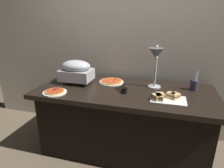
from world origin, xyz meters
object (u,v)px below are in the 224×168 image
chafing_dish (76,70)px  pizza_plate_center (55,92)px  heat_lamp (156,58)px  sauce_cup_near (124,91)px  utensil_holder (194,85)px  pizza_plate_front (111,82)px  sandwich_platter (165,97)px

chafing_dish → pizza_plate_center: size_ratio=1.50×
chafing_dish → heat_lamp: heat_lamp is taller
heat_lamp → sauce_cup_near: heat_lamp is taller
utensil_holder → heat_lamp: bearing=-158.2°
pizza_plate_front → pizza_plate_center: 0.67m
chafing_dish → utensil_holder: chafing_dish is taller
pizza_plate_front → pizza_plate_center: size_ratio=1.19×
pizza_plate_front → sauce_cup_near: size_ratio=4.44×
heat_lamp → sauce_cup_near: bearing=-157.2°
utensil_holder → pizza_plate_center: bearing=-160.9°
sauce_cup_near → utensil_holder: (0.70, 0.29, 0.04)m
sandwich_platter → utensil_holder: size_ratio=1.43×
sandwich_platter → sauce_cup_near: bearing=171.0°
chafing_dish → heat_lamp: 0.92m
pizza_plate_center → utensil_holder: bearing=19.1°
sauce_cup_near → utensil_holder: bearing=22.2°
sandwich_platter → sauce_cup_near: size_ratio=4.97×
pizza_plate_center → sandwich_platter: (1.10, 0.13, 0.01)m
heat_lamp → pizza_plate_front: size_ratio=1.62×
pizza_plate_front → heat_lamp: bearing=-17.6°
pizza_plate_center → sauce_cup_near: (0.69, 0.19, 0.01)m
sauce_cup_near → sandwich_platter: bearing=-9.0°
heat_lamp → sauce_cup_near: 0.46m
sandwich_platter → utensil_holder: bearing=50.6°
pizza_plate_front → pizza_plate_center: same height
heat_lamp → utensil_holder: bearing=21.8°
pizza_plate_center → utensil_holder: 1.47m
chafing_dish → sauce_cup_near: 0.64m
heat_lamp → pizza_plate_front: bearing=162.4°
sandwich_platter → sauce_cup_near: sandwich_platter is taller
pizza_plate_center → chafing_dish: bearing=77.2°
pizza_plate_center → sauce_cup_near: size_ratio=3.72×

